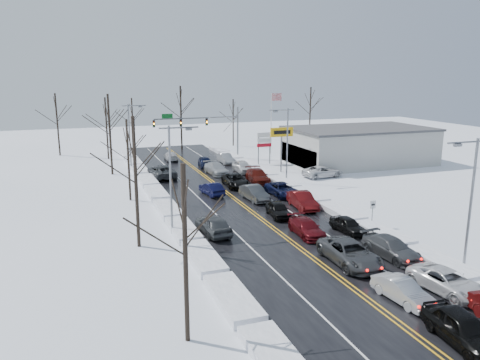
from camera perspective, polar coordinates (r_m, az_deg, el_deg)
name	(u,v)px	position (r m, az deg, el deg)	size (l,w,h in m)	color
ground	(251,211)	(45.42, 1.31, -3.79)	(160.00, 160.00, 0.00)	white
road_surface	(244,206)	(47.21, 0.44, -3.14)	(14.00, 84.00, 0.01)	black
snow_bank_left	(169,213)	(45.28, -8.65, -3.99)	(1.94, 72.00, 0.56)	white
snow_bank_right	(311,199)	(50.24, 8.62, -2.31)	(1.94, 72.00, 0.56)	white
traffic_signal_mast	(206,124)	(71.61, -4.12, 6.77)	(13.28, 0.39, 8.00)	slate
tires_plus_sign	(282,135)	(62.86, 5.10, 5.47)	(3.20, 0.34, 6.00)	slate
used_vehicles_sign	(264,142)	(68.53, 2.97, 4.70)	(2.20, 0.22, 4.65)	slate
speed_limit_sign	(373,209)	(41.94, 15.86, -3.39)	(0.55, 0.09, 2.35)	slate
flagpole	(272,118)	(77.36, 3.93, 7.56)	(1.87, 1.20, 10.00)	silver
dealership_building	(359,145)	(71.48, 14.28, 4.12)	(20.40, 12.40, 5.30)	#A7A7A2
streetlight_se	(469,195)	(33.78, 26.17, -1.65)	(3.20, 0.25, 9.00)	slate
streetlight_ne	(286,139)	(56.51, 5.60, 4.96)	(3.20, 0.25, 9.00)	slate
streetlight_sw	(173,171)	(38.13, -8.20, 1.08)	(3.20, 0.25, 9.00)	slate
streetlight_nw	(131,132)	(65.50, -13.16, 5.76)	(3.20, 0.25, 9.00)	slate
tree_left_a	(184,220)	(22.17, -6.79, -4.86)	(3.60, 3.60, 9.00)	#2D231C
tree_left_b	(135,157)	(35.39, -12.72, 2.74)	(4.00, 4.00, 10.00)	#2D231C
tree_left_c	(128,144)	(49.40, -13.55, 4.27)	(3.40, 3.40, 8.50)	#2D231C
tree_left_d	(109,119)	(63.04, -15.67, 7.21)	(4.20, 4.20, 10.50)	#2D231C
tree_left_e	(106,116)	(75.06, -16.03, 7.48)	(3.80, 3.80, 9.50)	#2D231C
tree_far_a	(56,112)	(80.89, -21.47, 7.69)	(4.00, 4.00, 10.00)	#2D231C
tree_far_b	(132,114)	(82.47, -13.00, 7.84)	(3.60, 3.60, 9.00)	#2D231C
tree_far_c	(181,105)	(81.72, -7.24, 9.01)	(4.40, 4.40, 11.00)	#2D231C
tree_far_d	(233,113)	(85.98, -0.84, 8.12)	(3.40, 3.40, 8.50)	#2D231C
tree_far_e	(310,104)	(92.71, 8.58, 9.19)	(4.20, 4.20, 10.50)	#2D231C
queued_car_0	(461,343)	(26.77, 25.33, -17.54)	(1.91, 4.74, 1.62)	black
queued_car_1	(401,301)	(29.81, 19.08, -13.76)	(1.40, 4.02, 1.32)	#AAADB2
queued_car_2	(349,264)	(34.15, 13.20, -9.89)	(2.64, 5.73, 1.59)	#3C3E41
queued_car_3	(306,235)	(39.13, 8.08, -6.69)	(1.86, 4.58, 1.33)	#520A10
queued_car_4	(278,217)	(43.79, 4.67, -4.47)	(1.66, 4.12, 1.41)	black
queued_car_5	(254,200)	(49.26, 1.75, -2.47)	(1.63, 4.68, 1.54)	#383B3D
queued_car_6	(236,187)	(55.08, -0.52, -0.81)	(2.44, 5.30, 1.47)	black
queued_car_7	(216,174)	(61.97, -2.92, 0.71)	(2.10, 5.17, 1.50)	#A0A4A8
queued_car_8	(205,167)	(66.81, -4.25, 1.58)	(1.75, 4.34, 1.48)	black
queued_car_10	(446,292)	(31.90, 23.83, -12.37)	(2.28, 4.95, 1.38)	silver
queued_car_11	(391,257)	(36.04, 17.88, -8.95)	(2.04, 5.01, 1.45)	#424447
queued_car_12	(348,233)	(40.40, 12.99, -6.27)	(1.56, 3.88, 1.32)	black
queued_car_13	(302,208)	(46.75, 7.59, -3.42)	(1.70, 4.87, 1.60)	#520B0C
queued_car_14	(282,196)	(51.17, 5.17, -1.93)	(2.35, 5.10, 1.42)	black
queued_car_15	(258,182)	(57.30, 2.16, -0.28)	(2.22, 5.46, 1.59)	#480E09
queued_car_16	(243,172)	(62.97, 0.31, 0.92)	(1.90, 4.72, 1.61)	silver
queued_car_17	(226,163)	(69.59, -1.76, 2.06)	(1.51, 4.34, 1.43)	gray
oncoming_car_0	(212,195)	(51.47, -3.46, -1.81)	(1.46, 4.18, 1.38)	black
oncoming_car_1	(162,178)	(60.67, -9.50, 0.29)	(2.75, 5.96, 1.66)	#3F4144
oncoming_car_2	(171,160)	(72.69, -8.40, 2.40)	(1.85, 4.55, 1.32)	silver
oncoming_car_3	(213,234)	(39.18, -3.27, -6.56)	(1.95, 4.85, 1.65)	#44474A
parked_car_0	(322,177)	(61.05, 10.02, 0.34)	(2.46, 5.33, 1.48)	silver
parked_car_1	(326,169)	(66.27, 10.43, 1.31)	(1.86, 4.58, 1.33)	#A5A6AD
parked_car_2	(293,163)	(70.51, 6.47, 2.13)	(1.60, 3.98, 1.36)	black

